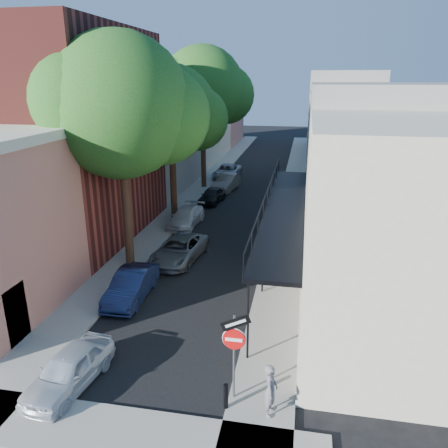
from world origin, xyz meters
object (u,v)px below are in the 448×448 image
at_px(oak_far, 208,90).
at_px(parked_car_d, 186,217).
at_px(oak_near, 130,109).
at_px(oak_mid, 177,114).
at_px(parked_car_e, 212,196).
at_px(parked_car_f, 226,183).
at_px(sign_post, 234,342).
at_px(bollard, 226,396).
at_px(pedestrian, 271,390).
at_px(parked_car_a, 69,369).
at_px(parked_car_c, 180,250).
at_px(parked_car_g, 227,171).
at_px(parked_car_b, 131,285).

xyz_separation_m(oak_far, parked_car_d, (0.75, -10.60, -7.67)).
distance_m(oak_near, oak_far, 17.01).
relative_size(oak_mid, parked_car_e, 2.93).
xyz_separation_m(oak_near, parked_car_f, (1.70, 16.18, -7.19)).
bearing_deg(parked_car_f, sign_post, -71.44).
relative_size(sign_post, bollard, 3.74).
relative_size(sign_post, oak_mid, 0.29).
relative_size(oak_mid, pedestrian, 6.32).
distance_m(parked_car_e, pedestrian, 22.71).
xyz_separation_m(bollard, oak_mid, (-6.42, 17.73, 6.54)).
bearing_deg(oak_far, parked_car_a, -87.14).
height_order(parked_car_c, parked_car_g, parked_car_g).
distance_m(parked_car_c, pedestrian, 11.93).
xyz_separation_m(parked_car_b, parked_car_c, (0.90, 4.49, -0.03)).
distance_m(oak_mid, parked_car_d, 6.70).
distance_m(sign_post, oak_near, 12.77).
distance_m(oak_near, parked_car_d, 9.73).
height_order(sign_post, parked_car_e, sign_post).
height_order(parked_car_a, parked_car_d, parked_car_a).
relative_size(parked_car_e, parked_car_f, 0.83).
bearing_deg(oak_far, parked_car_g, 77.24).
relative_size(oak_mid, parked_car_g, 2.17).
height_order(oak_mid, parked_car_f, oak_mid).
bearing_deg(oak_near, parked_car_f, 83.99).
height_order(oak_far, parked_car_d, oak_far).
height_order(oak_far, parked_car_a, oak_far).
bearing_deg(parked_car_b, oak_far, 92.12).
xyz_separation_m(bollard, parked_car_g, (-5.46, 30.71, 0.13)).
xyz_separation_m(sign_post, parked_car_a, (-5.19, -0.29, -1.43)).
bearing_deg(parked_car_g, oak_near, -90.09).
height_order(oak_near, parked_car_a, oak_near).
height_order(parked_car_b, parked_car_f, parked_car_f).
xyz_separation_m(oak_mid, parked_car_e, (1.34, 4.07, -6.46)).
bearing_deg(oak_near, parked_car_c, 20.13).
height_order(oak_mid, parked_car_c, oak_mid).
height_order(sign_post, parked_car_c, sign_post).
bearing_deg(parked_car_a, parked_car_c, 93.78).
relative_size(parked_car_b, parked_car_g, 0.83).
bearing_deg(sign_post, parked_car_c, 114.49).
bearing_deg(parked_car_e, oak_far, 111.07).
xyz_separation_m(parked_car_d, parked_car_f, (0.93, 9.77, 0.10)).
relative_size(oak_near, parked_car_a, 3.21).
distance_m(sign_post, bollard, 1.60).
distance_m(oak_near, parked_car_b, 8.23).
distance_m(oak_near, parked_car_c, 7.56).
bearing_deg(oak_mid, bollard, -70.10).
bearing_deg(bollard, parked_car_f, 100.20).
height_order(sign_post, pedestrian, sign_post).
bearing_deg(pedestrian, bollard, 92.76).
bearing_deg(parked_car_c, oak_far, 103.62).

